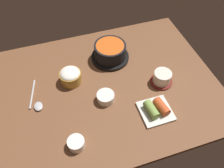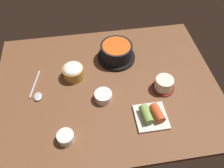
{
  "view_description": "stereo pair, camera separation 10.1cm",
  "coord_description": "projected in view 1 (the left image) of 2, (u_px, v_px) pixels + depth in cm",
  "views": [
    {
      "loc": [
        -17.53,
        -62.08,
        83.59
      ],
      "look_at": [
        2.0,
        -2.0,
        5.0
      ],
      "focal_mm": 36.94,
      "sensor_mm": 36.0,
      "label": 1
    },
    {
      "loc": [
        -7.73,
        -64.42,
        83.59
      ],
      "look_at": [
        2.0,
        -2.0,
        5.0
      ],
      "focal_mm": 36.94,
      "sensor_mm": 36.0,
      "label": 2
    }
  ],
  "objects": [
    {
      "name": "banchan_cup_center",
      "position": [
        106.0,
        97.0,
        0.98
      ],
      "size": [
        7.54,
        7.54,
        3.74
      ],
      "color": "white",
      "rests_on": "dining_table"
    },
    {
      "name": "spoon",
      "position": [
        36.0,
        102.0,
        0.98
      ],
      "size": [
        5.77,
        17.62,
        1.35
      ],
      "color": "#B7B7BC",
      "rests_on": "dining_table"
    },
    {
      "name": "side_bowl_near",
      "position": [
        76.0,
        143.0,
        0.84
      ],
      "size": [
        6.44,
        6.44,
        3.88
      ],
      "color": "white",
      "rests_on": "dining_table"
    },
    {
      "name": "dining_table",
      "position": [
        106.0,
        87.0,
        1.05
      ],
      "size": [
        100.0,
        76.0,
        2.0
      ],
      "primitive_type": "cube",
      "color": "brown",
      "rests_on": "ground"
    },
    {
      "name": "stone_pot",
      "position": [
        110.0,
        52.0,
        1.12
      ],
      "size": [
        18.58,
        18.58,
        8.39
      ],
      "color": "black",
      "rests_on": "dining_table"
    },
    {
      "name": "kimchi_plate",
      "position": [
        156.0,
        109.0,
        0.94
      ],
      "size": [
        12.83,
        12.83,
        4.73
      ],
      "color": "silver",
      "rests_on": "dining_table"
    },
    {
      "name": "tea_cup_with_saucer",
      "position": [
        162.0,
        78.0,
        1.03
      ],
      "size": [
        9.97,
        9.97,
        6.15
      ],
      "color": "maroon",
      "rests_on": "dining_table"
    },
    {
      "name": "rice_bowl",
      "position": [
        70.0,
        76.0,
        1.03
      ],
      "size": [
        9.58,
        9.58,
        7.12
      ],
      "color": "#B78C38",
      "rests_on": "dining_table"
    }
  ]
}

